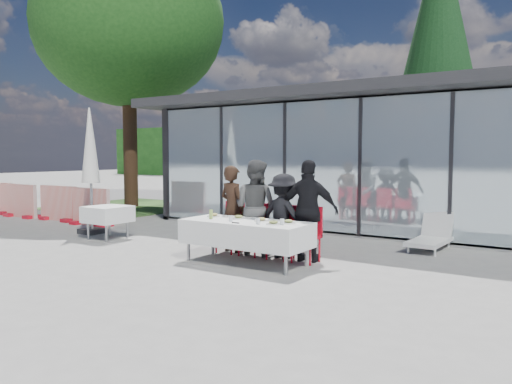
# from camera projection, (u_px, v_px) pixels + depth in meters

# --- Properties ---
(ground) EXTENTS (90.00, 90.00, 0.00)m
(ground) POSITION_uv_depth(u_px,v_px,m) (214.00, 265.00, 8.51)
(ground) COLOR gray
(ground) RESTS_ON ground
(pavilion) EXTENTS (14.80, 8.80, 3.44)m
(pavilion) POSITION_uv_depth(u_px,v_px,m) (448.00, 146.00, 14.06)
(pavilion) COLOR gray
(pavilion) RESTS_ON ground
(treeline) EXTENTS (62.50, 2.00, 4.40)m
(treeline) POSITION_uv_depth(u_px,v_px,m) (453.00, 150.00, 32.79)
(treeline) COLOR #133912
(treeline) RESTS_ON ground
(dining_table) EXTENTS (2.26, 0.96, 0.75)m
(dining_table) POSITION_uv_depth(u_px,v_px,m) (246.00, 233.00, 8.61)
(dining_table) COLOR white
(dining_table) RESTS_ON ground
(diner_a) EXTENTS (0.73, 0.73, 1.68)m
(diner_a) POSITION_uv_depth(u_px,v_px,m) (232.00, 209.00, 9.69)
(diner_a) COLOR #322016
(diner_a) RESTS_ON ground
(diner_chair_a) EXTENTS (0.44, 0.44, 0.97)m
(diner_chair_a) POSITION_uv_depth(u_px,v_px,m) (232.00, 224.00, 9.69)
(diner_chair_a) COLOR #B90C1D
(diner_chair_a) RESTS_ON ground
(diner_b) EXTENTS (0.89, 0.89, 1.79)m
(diner_b) POSITION_uv_depth(u_px,v_px,m) (255.00, 207.00, 9.39)
(diner_b) COLOR #525252
(diner_b) RESTS_ON ground
(diner_chair_b) EXTENTS (0.44, 0.44, 0.97)m
(diner_chair_b) POSITION_uv_depth(u_px,v_px,m) (255.00, 226.00, 9.40)
(diner_chair_b) COLOR #B90C1D
(diner_chair_b) RESTS_ON ground
(diner_c) EXTENTS (1.14, 1.14, 1.54)m
(diner_c) POSITION_uv_depth(u_px,v_px,m) (283.00, 216.00, 9.07)
(diner_c) COLOR black
(diner_c) RESTS_ON ground
(diner_chair_c) EXTENTS (0.44, 0.44, 0.97)m
(diner_chair_c) POSITION_uv_depth(u_px,v_px,m) (283.00, 229.00, 9.07)
(diner_chair_c) COLOR #B90C1D
(diner_chair_c) RESTS_ON ground
(diner_d) EXTENTS (1.22, 1.22, 1.80)m
(diner_d) POSITION_uv_depth(u_px,v_px,m) (309.00, 211.00, 8.78)
(diner_d) COLOR black
(diner_d) RESTS_ON ground
(diner_chair_d) EXTENTS (0.44, 0.44, 0.97)m
(diner_chair_d) POSITION_uv_depth(u_px,v_px,m) (308.00, 231.00, 8.79)
(diner_chair_d) COLOR #B90C1D
(diner_chair_d) RESTS_ON ground
(plate_a) EXTENTS (0.25, 0.25, 0.07)m
(plate_a) POSITION_uv_depth(u_px,v_px,m) (214.00, 215.00, 9.16)
(plate_a) COLOR silver
(plate_a) RESTS_ON dining_table
(plate_b) EXTENTS (0.25, 0.25, 0.07)m
(plate_b) POSITION_uv_depth(u_px,v_px,m) (239.00, 217.00, 8.86)
(plate_b) COLOR silver
(plate_b) RESTS_ON dining_table
(plate_c) EXTENTS (0.25, 0.25, 0.07)m
(plate_c) POSITION_uv_depth(u_px,v_px,m) (261.00, 220.00, 8.53)
(plate_c) COLOR silver
(plate_c) RESTS_ON dining_table
(plate_d) EXTENTS (0.25, 0.25, 0.07)m
(plate_d) POSITION_uv_depth(u_px,v_px,m) (289.00, 222.00, 8.25)
(plate_d) COLOR silver
(plate_d) RESTS_ON dining_table
(plate_extra) EXTENTS (0.25, 0.25, 0.07)m
(plate_extra) POSITION_uv_depth(u_px,v_px,m) (273.00, 223.00, 8.13)
(plate_extra) COLOR silver
(plate_extra) RESTS_ON dining_table
(juice_bottle) EXTENTS (0.06, 0.06, 0.17)m
(juice_bottle) POSITION_uv_depth(u_px,v_px,m) (211.00, 214.00, 8.85)
(juice_bottle) COLOR #8BAC47
(juice_bottle) RESTS_ON dining_table
(drinking_glasses) EXTENTS (1.03, 0.21, 0.10)m
(drinking_glasses) POSITION_uv_depth(u_px,v_px,m) (256.00, 220.00, 8.27)
(drinking_glasses) COLOR silver
(drinking_glasses) RESTS_ON dining_table
(folded_eyeglasses) EXTENTS (0.14, 0.03, 0.01)m
(folded_eyeglasses) POSITION_uv_depth(u_px,v_px,m) (236.00, 223.00, 8.29)
(folded_eyeglasses) COLOR black
(folded_eyeglasses) RESTS_ON dining_table
(spare_table_left) EXTENTS (0.86, 0.86, 0.74)m
(spare_table_left) POSITION_uv_depth(u_px,v_px,m) (108.00, 214.00, 11.16)
(spare_table_left) COLOR white
(spare_table_left) RESTS_ON ground
(market_umbrella) EXTENTS (0.50, 0.50, 3.00)m
(market_umbrella) POSITION_uv_depth(u_px,v_px,m) (90.00, 153.00, 11.85)
(market_umbrella) COLOR black
(market_umbrella) RESTS_ON ground
(construction_barriers) EXTENTS (7.80, 0.60, 1.00)m
(construction_barriers) POSITION_uv_depth(u_px,v_px,m) (23.00, 203.00, 15.10)
(construction_barriers) COLOR red
(construction_barriers) RESTS_ON ground
(lounger) EXTENTS (0.66, 1.36, 0.72)m
(lounger) POSITION_uv_depth(u_px,v_px,m) (432.00, 236.00, 9.96)
(lounger) COLOR silver
(lounger) RESTS_ON ground
(deciduous_tree) EXTENTS (7.04, 6.40, 9.38)m
(deciduous_tree) POSITION_uv_depth(u_px,v_px,m) (128.00, 25.00, 17.68)
(deciduous_tree) COLOR #382316
(deciduous_tree) RESTS_ON ground
(conifer_tree) EXTENTS (4.00, 4.00, 10.50)m
(conifer_tree) POSITION_uv_depth(u_px,v_px,m) (438.00, 45.00, 18.63)
(conifer_tree) COLOR #382316
(conifer_tree) RESTS_ON ground
(grass_patch) EXTENTS (5.00, 5.00, 0.02)m
(grass_patch) POSITION_uv_depth(u_px,v_px,m) (131.00, 206.00, 18.16)
(grass_patch) COLOR #385926
(grass_patch) RESTS_ON ground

